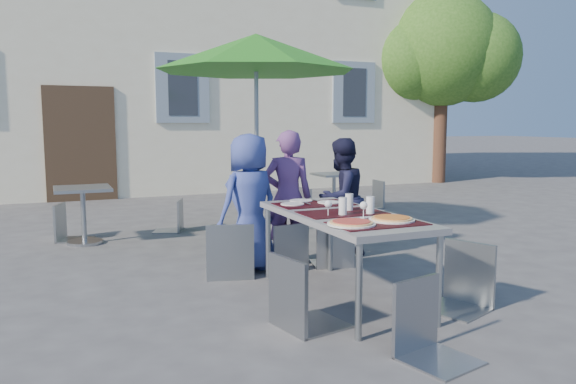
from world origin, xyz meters
name	(u,v)px	position (x,y,z in m)	size (l,w,h in m)	color
ground	(380,298)	(0.00, 0.00, 0.00)	(90.00, 90.00, 0.00)	#414143
tree	(443,52)	(6.55, 7.54, 3.25)	(3.60, 3.00, 4.70)	#4B2E20
dining_table	(342,219)	(-0.33, 0.10, 0.70)	(0.80, 1.85, 0.76)	#4F5055
pizza_near_left	(351,223)	(-0.54, -0.43, 0.77)	(0.36, 0.36, 0.03)	white
pizza_near_right	(392,219)	(-0.17, -0.40, 0.77)	(0.35, 0.35, 0.03)	white
glassware	(352,205)	(-0.28, 0.02, 0.83)	(0.43, 0.43, 0.15)	silver
place_settings	(308,202)	(-0.35, 0.74, 0.76)	(0.62, 0.43, 0.01)	white
child_0	(249,203)	(-0.74, 1.31, 0.70)	(0.69, 0.45, 1.40)	#364594
child_1	(288,197)	(-0.25, 1.45, 0.72)	(0.52, 0.34, 1.43)	#653A77
child_2	(341,198)	(0.39, 1.45, 0.67)	(0.65, 0.38, 1.34)	#171733
chair_0	(229,216)	(-1.01, 1.13, 0.61)	(0.56, 0.56, 1.03)	gray
chair_1	(286,218)	(-0.37, 1.21, 0.54)	(0.45, 0.45, 0.92)	gray
chair_2	(334,217)	(0.12, 1.10, 0.53)	(0.49, 0.49, 0.91)	#90959B
chair_3	(300,247)	(-0.95, -0.39, 0.61)	(0.55, 0.54, 1.04)	gray
chair_4	(464,236)	(0.48, -0.48, 0.60)	(0.58, 0.58, 1.01)	gray
chair_5	(429,273)	(-0.40, -1.18, 0.56)	(0.51, 0.51, 0.95)	gray
patio_umbrella	(256,54)	(-0.07, 2.92, 2.38)	(2.59, 2.59, 2.64)	#A6A9AD
cafe_table_0	(83,206)	(-2.22, 3.33, 0.48)	(0.67, 0.67, 0.71)	#A6A9AD
bg_chair_l_0	(67,200)	(-2.40, 3.62, 0.52)	(0.52, 0.51, 0.90)	gray
bg_chair_r_0	(173,197)	(-1.02, 3.70, 0.49)	(0.49, 0.49, 0.84)	gray
cafe_table_1	(334,188)	(1.81, 4.28, 0.42)	(0.62, 0.62, 0.66)	#A6A9AD
bg_chair_l_1	(309,185)	(1.36, 4.29, 0.48)	(0.42, 0.42, 0.84)	gray
bg_chair_r_1	(374,178)	(2.72, 4.49, 0.53)	(0.43, 0.43, 0.91)	gray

